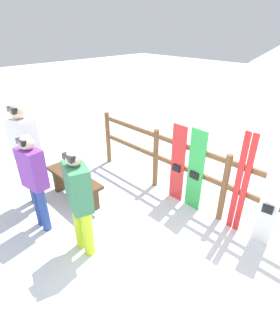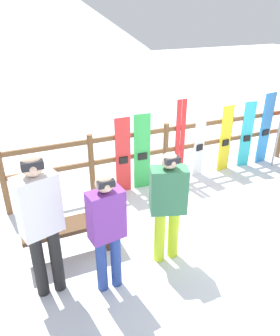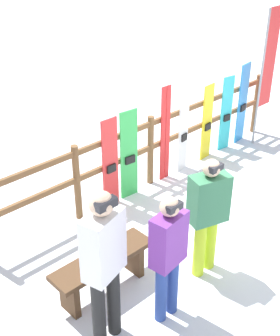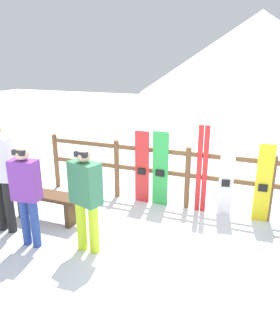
# 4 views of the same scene
# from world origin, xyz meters

# --- Properties ---
(ground_plane) EXTENTS (40.00, 40.00, 0.00)m
(ground_plane) POSITION_xyz_m (0.00, 0.00, 0.00)
(ground_plane) COLOR white
(fence) EXTENTS (5.81, 0.10, 1.16)m
(fence) POSITION_xyz_m (0.00, 1.67, 0.70)
(fence) COLOR brown
(fence) RESTS_ON ground
(bench) EXTENTS (1.27, 0.36, 0.50)m
(bench) POSITION_xyz_m (-2.10, 0.29, 0.36)
(bench) COLOR #4C331E
(bench) RESTS_ON ground
(person_white) EXTENTS (0.49, 0.35, 1.79)m
(person_white) POSITION_xyz_m (-2.49, -0.25, 1.05)
(person_white) COLOR black
(person_white) RESTS_ON ground
(person_plaid_green) EXTENTS (0.50, 0.37, 1.55)m
(person_plaid_green) POSITION_xyz_m (-0.98, -0.27, 0.89)
(person_plaid_green) COLOR #B7D826
(person_plaid_green) RESTS_ON ground
(person_purple) EXTENTS (0.42, 0.27, 1.54)m
(person_purple) POSITION_xyz_m (-1.83, -0.46, 0.89)
(person_purple) COLOR navy
(person_purple) RESTS_ON ground
(snowboard_red) EXTENTS (0.28, 0.06, 1.40)m
(snowboard_red) POSITION_xyz_m (-0.87, 1.61, 0.70)
(snowboard_red) COLOR red
(snowboard_red) RESTS_ON ground
(snowboard_green) EXTENTS (0.31, 0.08, 1.42)m
(snowboard_green) POSITION_xyz_m (-0.51, 1.61, 0.71)
(snowboard_green) COLOR green
(snowboard_green) RESTS_ON ground
(ski_pair_red) EXTENTS (0.19, 0.02, 1.59)m
(ski_pair_red) POSITION_xyz_m (0.27, 1.62, 0.80)
(ski_pair_red) COLOR red
(ski_pair_red) RESTS_ON ground
(snowboard_white) EXTENTS (0.25, 0.08, 1.36)m
(snowboard_white) POSITION_xyz_m (0.70, 1.61, 0.68)
(snowboard_white) COLOR white
(snowboard_white) RESTS_ON ground
(snowboard_yellow) EXTENTS (0.27, 0.07, 1.36)m
(snowboard_yellow) POSITION_xyz_m (1.30, 1.61, 0.68)
(snowboard_yellow) COLOR yellow
(snowboard_yellow) RESTS_ON ground
(snowboard_cyan) EXTENTS (0.25, 0.08, 1.38)m
(snowboard_cyan) POSITION_xyz_m (1.83, 1.61, 0.69)
(snowboard_cyan) COLOR #2DBFCC
(snowboard_cyan) RESTS_ON ground
(snowboard_blue) EXTENTS (0.30, 0.08, 1.51)m
(snowboard_blue) POSITION_xyz_m (2.31, 1.61, 0.75)
(snowboard_blue) COLOR #288CE0
(snowboard_blue) RESTS_ON ground
(rental_flag) EXTENTS (0.40, 0.04, 2.48)m
(rental_flag) POSITION_xyz_m (2.55, 1.36, 1.48)
(rental_flag) COLOR #99999E
(rental_flag) RESTS_ON ground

